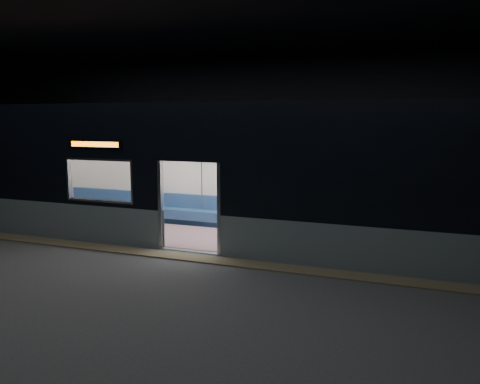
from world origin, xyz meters
The scene contains 7 objects.
station_floor centered at (0.00, 0.00, -0.01)m, with size 24.00×14.00×0.01m, color #47494C.
station_envelope centered at (0.00, 0.00, 3.66)m, with size 24.00×14.00×5.00m.
tactile_strip centered at (0.00, 0.55, 0.01)m, with size 22.80×0.50×0.03m, color #8C7F59.
metro_car centered at (0.00, 2.54, 1.85)m, with size 18.00×3.04×3.35m.
passenger centered at (2.94, 3.55, 0.76)m, with size 0.36×0.62×1.28m.
handbag centered at (2.94, 3.35, 0.66)m, with size 0.26×0.23×0.13m, color black.
transit_map centered at (3.55, 3.85, 1.46)m, with size 0.96×0.03×0.62m, color white.
Camera 1 is at (5.19, -8.93, 3.01)m, focal length 38.00 mm.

